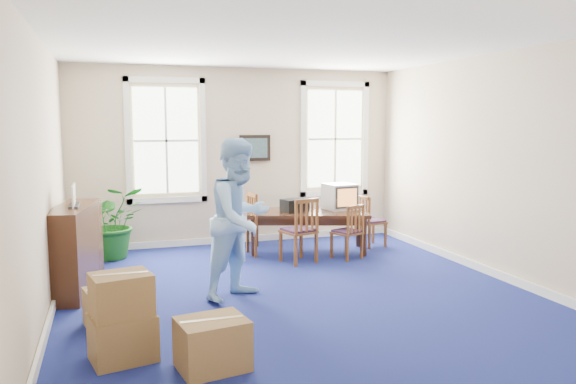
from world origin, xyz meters
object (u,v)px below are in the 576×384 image
object	(u,v)px
conference_table	(308,231)
potted_plant	(113,222)
crt_tv	(340,196)
credenza	(75,247)
chair_near_left	(298,230)
man	(240,219)
cardboard_boxes	(145,309)

from	to	relation	value
conference_table	potted_plant	bearing A→B (deg)	-170.94
conference_table	potted_plant	xyz separation A→B (m)	(-3.22, 0.51, 0.25)
crt_tv	potted_plant	bearing A→B (deg)	164.64
credenza	crt_tv	bearing A→B (deg)	27.27
chair_near_left	credenza	bearing A→B (deg)	-7.71
conference_table	man	world-z (taller)	man
chair_near_left	credenza	distance (m)	3.35
chair_near_left	cardboard_boxes	bearing A→B (deg)	31.32
crt_tv	cardboard_boxes	world-z (taller)	crt_tv
cardboard_boxes	credenza	bearing A→B (deg)	107.73
potted_plant	chair_near_left	bearing A→B (deg)	-23.28
conference_table	man	size ratio (longest dim) A/B	1.01
conference_table	chair_near_left	xyz separation A→B (m)	(-0.42, -0.70, 0.17)
credenza	potted_plant	xyz separation A→B (m)	(0.50, 1.76, 0.01)
conference_table	crt_tv	size ratio (longest dim) A/B	3.78
cardboard_boxes	potted_plant	bearing A→B (deg)	93.43
credenza	cardboard_boxes	xyz separation A→B (m)	(0.75, -2.34, -0.15)
man	credenza	size ratio (longest dim) A/B	1.35
conference_table	man	distance (m)	2.83
chair_near_left	potted_plant	size ratio (longest dim) A/B	0.88
chair_near_left	credenza	size ratio (longest dim) A/B	0.70
crt_tv	man	bearing A→B (deg)	-144.67
potted_plant	cardboard_boxes	distance (m)	4.11
chair_near_left	man	bearing A→B (deg)	31.66
credenza	cardboard_boxes	size ratio (longest dim) A/B	0.98
crt_tv	credenza	xyz separation A→B (m)	(-4.32, -1.30, -0.33)
crt_tv	credenza	size ratio (longest dim) A/B	0.36
potted_plant	crt_tv	bearing A→B (deg)	-6.85
conference_table	crt_tv	world-z (taller)	crt_tv
crt_tv	potted_plant	world-z (taller)	potted_plant
chair_near_left	cardboard_boxes	xyz separation A→B (m)	(-2.55, -2.89, -0.09)
chair_near_left	man	xyz separation A→B (m)	(-1.28, -1.47, 0.49)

